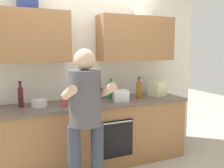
# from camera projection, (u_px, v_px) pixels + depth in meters

# --- Properties ---
(ground_plane) EXTENTS (12.00, 12.00, 0.00)m
(ground_plane) POSITION_uv_depth(u_px,v_px,m) (90.00, 165.00, 3.43)
(ground_plane) COLOR #B2A893
(back_wall_unit) EXTENTS (4.00, 0.38, 2.50)m
(back_wall_unit) POSITION_uv_depth(u_px,v_px,m) (83.00, 58.00, 3.47)
(back_wall_unit) COLOR silver
(back_wall_unit) RESTS_ON ground
(counter) EXTENTS (2.84, 0.67, 0.90)m
(counter) POSITION_uv_depth(u_px,v_px,m) (90.00, 134.00, 3.37)
(counter) COLOR olive
(counter) RESTS_ON ground
(person_standing) EXTENTS (0.49, 0.45, 1.62)m
(person_standing) POSITION_uv_depth(u_px,v_px,m) (86.00, 112.00, 2.57)
(person_standing) COLOR #383D4C
(person_standing) RESTS_ON ground
(bottle_soda) EXTENTS (0.07, 0.07, 0.30)m
(bottle_soda) POSITION_uv_depth(u_px,v_px,m) (111.00, 90.00, 3.57)
(bottle_soda) COLOR #198C33
(bottle_soda) RESTS_ON counter
(bottle_vinegar) EXTENTS (0.06, 0.06, 0.23)m
(bottle_vinegar) POSITION_uv_depth(u_px,v_px,m) (79.00, 99.00, 3.09)
(bottle_vinegar) COLOR brown
(bottle_vinegar) RESTS_ON counter
(bottle_hotsauce) EXTENTS (0.06, 0.06, 0.24)m
(bottle_hotsauce) POSITION_uv_depth(u_px,v_px,m) (84.00, 95.00, 3.31)
(bottle_hotsauce) COLOR red
(bottle_hotsauce) RESTS_ON counter
(bottle_syrup) EXTENTS (0.07, 0.07, 0.32)m
(bottle_syrup) POSITION_uv_depth(u_px,v_px,m) (139.00, 90.00, 3.54)
(bottle_syrup) COLOR #8C4C14
(bottle_syrup) RESTS_ON counter
(bottle_wine) EXTENTS (0.06, 0.06, 0.33)m
(bottle_wine) POSITION_uv_depth(u_px,v_px,m) (21.00, 96.00, 3.02)
(bottle_wine) COLOR #471419
(bottle_wine) RESTS_ON counter
(cup_tea) EXTENTS (0.09, 0.09, 0.09)m
(cup_tea) POSITION_uv_depth(u_px,v_px,m) (75.00, 99.00, 3.34)
(cup_tea) COLOR #33598C
(cup_tea) RESTS_ON counter
(cup_ceramic) EXTENTS (0.08, 0.08, 0.09)m
(cup_ceramic) POSITION_uv_depth(u_px,v_px,m) (64.00, 102.00, 3.10)
(cup_ceramic) COLOR #BF4C47
(cup_ceramic) RESTS_ON counter
(mixing_bowl) EXTENTS (0.20, 0.20, 0.09)m
(mixing_bowl) POSITION_uv_depth(u_px,v_px,m) (39.00, 103.00, 3.07)
(mixing_bowl) COLOR silver
(mixing_bowl) RESTS_ON counter
(knife_block) EXTENTS (0.10, 0.14, 0.27)m
(knife_block) POSITION_uv_depth(u_px,v_px,m) (94.00, 93.00, 3.46)
(knife_block) COLOR brown
(knife_block) RESTS_ON counter
(grocery_bag_rice) EXTENTS (0.27, 0.26, 0.22)m
(grocery_bag_rice) POSITION_uv_depth(u_px,v_px,m) (157.00, 89.00, 3.79)
(grocery_bag_rice) COLOR beige
(grocery_bag_rice) RESTS_ON counter
(grocery_bag_produce) EXTENTS (0.26, 0.25, 0.15)m
(grocery_bag_produce) POSITION_uv_depth(u_px,v_px,m) (121.00, 95.00, 3.42)
(grocery_bag_produce) COLOR silver
(grocery_bag_produce) RESTS_ON counter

